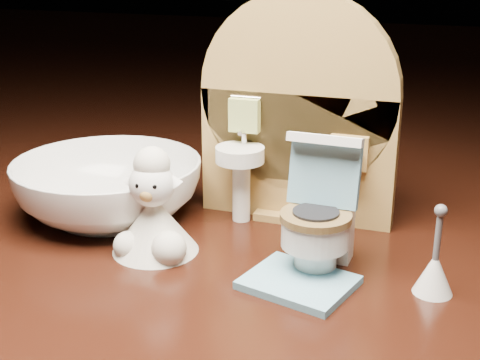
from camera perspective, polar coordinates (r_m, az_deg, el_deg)
The scene contains 6 objects.
backdrop_panel at distance 0.44m, azimuth 4.84°, elevation 4.90°, with size 0.13×0.05×0.15m.
toy_toilet at distance 0.38m, azimuth 6.87°, elevation -3.45°, with size 0.04×0.05×0.08m.
bath_mat at distance 0.37m, azimuth 5.03°, elevation -8.71°, with size 0.06×0.05×0.00m, color #6DA7BE.
toilet_brush at distance 0.37m, azimuth 16.25°, elevation -7.40°, with size 0.02×0.02×0.05m.
plush_lamb at distance 0.40m, azimuth -7.36°, elevation -3.07°, with size 0.05×0.05×0.07m.
ceramic_bowl at distance 0.46m, azimuth -11.18°, elevation -0.74°, with size 0.13×0.13×0.04m, color white.
Camera 1 is at (0.10, -0.35, 0.18)m, focal length 50.00 mm.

